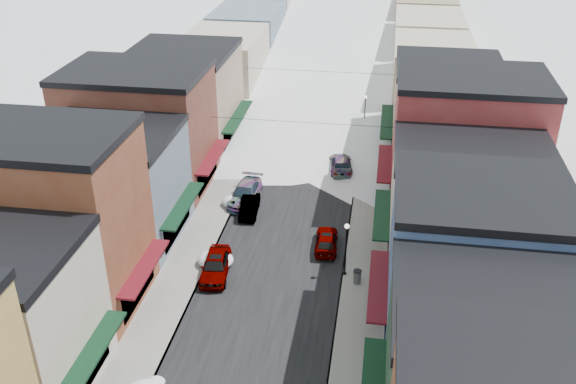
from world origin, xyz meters
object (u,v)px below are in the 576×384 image
(car_silver_sedan, at_px, (216,265))
(car_dark_hatch, at_px, (249,207))
(streetlamp_near, at_px, (346,243))
(trash_can, at_px, (357,276))

(car_silver_sedan, xyz_separation_m, car_dark_hatch, (0.56, 9.16, -0.15))
(car_dark_hatch, height_order, streetlamp_near, streetlamp_near)
(car_silver_sedan, xyz_separation_m, streetlamp_near, (9.26, 1.34, 1.99))
(trash_can, distance_m, streetlamp_near, 2.51)
(car_silver_sedan, bearing_deg, trash_can, -3.27)
(streetlamp_near, bearing_deg, car_silver_sedan, -171.75)
(trash_can, bearing_deg, streetlamp_near, 135.88)
(car_silver_sedan, relative_size, car_dark_hatch, 1.18)
(car_silver_sedan, height_order, car_dark_hatch, car_silver_sedan)
(streetlamp_near, bearing_deg, car_dark_hatch, 138.05)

